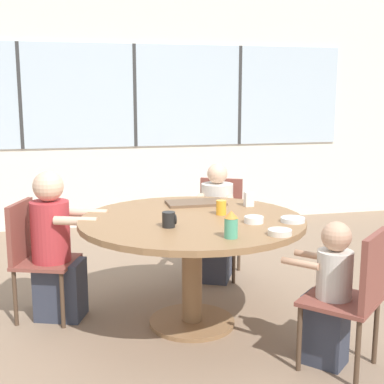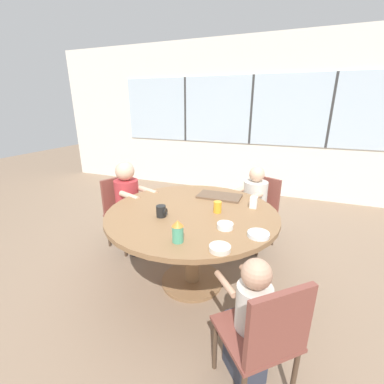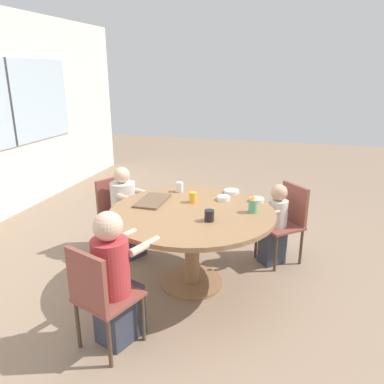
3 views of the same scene
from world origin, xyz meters
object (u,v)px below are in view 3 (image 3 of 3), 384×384
(chair_for_man_blue_shirt, at_px, (98,292))
(chair_for_toddler, at_px, (287,217))
(person_toddler, at_px, (275,227))
(juice_glass, at_px, (193,197))
(bowl_cereal, at_px, (232,191))
(person_woman_green_shirt, at_px, (126,216))
(person_man_blue_shirt, at_px, (115,283))
(bowl_white_shallow, at_px, (257,200))
(chair_for_woman_green_shirt, at_px, (116,209))
(sippy_cup, at_px, (253,204))
(coffee_mug, at_px, (209,215))
(bowl_fruit, at_px, (224,198))
(milk_carton_small, at_px, (180,187))

(chair_for_man_blue_shirt, bearing_deg, chair_for_toddler, 76.06)
(chair_for_toddler, bearing_deg, person_toddler, 90.00)
(juice_glass, xyz_separation_m, bowl_cereal, (0.40, -0.31, -0.04))
(chair_for_toddler, xyz_separation_m, person_woman_green_shirt, (-0.34, 1.72, -0.04))
(person_man_blue_shirt, height_order, bowl_cereal, person_man_blue_shirt)
(person_toddler, height_order, bowl_white_shallow, person_toddler)
(chair_for_woman_green_shirt, relative_size, chair_for_man_blue_shirt, 1.00)
(chair_for_woman_green_shirt, height_order, chair_for_toddler, same)
(chair_for_woman_green_shirt, xyz_separation_m, sippy_cup, (-0.39, -1.57, 0.35))
(person_man_blue_shirt, xyz_separation_m, coffee_mug, (0.72, -0.54, 0.32))
(chair_for_man_blue_shirt, height_order, juice_glass, juice_glass)
(person_woman_green_shirt, bearing_deg, chair_for_toddler, 126.83)
(bowl_cereal, distance_m, bowl_fruit, 0.26)
(sippy_cup, distance_m, bowl_fruit, 0.41)
(chair_for_toddler, height_order, bowl_cereal, chair_for_toddler)
(chair_for_woman_green_shirt, xyz_separation_m, chair_for_man_blue_shirt, (-1.56, -0.64, 0.00))
(person_man_blue_shirt, bearing_deg, bowl_white_shallow, 76.47)
(chair_for_woman_green_shirt, bearing_deg, coffee_mug, 86.45)
(coffee_mug, distance_m, juice_glass, 0.49)
(chair_for_woman_green_shirt, distance_m, person_woman_green_shirt, 0.17)
(person_woman_green_shirt, xyz_separation_m, milk_carton_small, (0.08, -0.60, 0.36))
(coffee_mug, bearing_deg, person_toddler, -31.32)
(person_toddler, bearing_deg, coffee_mug, 106.66)
(chair_for_toddler, bearing_deg, person_woman_green_shirt, 59.17)
(coffee_mug, xyz_separation_m, juice_glass, (0.42, 0.26, 0.00))
(person_woman_green_shirt, distance_m, milk_carton_small, 0.71)
(chair_for_woman_green_shirt, xyz_separation_m, person_woman_green_shirt, (-0.07, -0.15, -0.04))
(juice_glass, distance_m, bowl_white_shallow, 0.63)
(person_man_blue_shirt, xyz_separation_m, person_toddler, (1.57, -1.07, -0.08))
(chair_for_woman_green_shirt, distance_m, milk_carton_small, 0.82)
(bowl_cereal, bearing_deg, sippy_cup, -151.19)
(juice_glass, distance_m, bowl_cereal, 0.51)
(coffee_mug, bearing_deg, person_woman_green_shirt, 60.36)
(coffee_mug, distance_m, bowl_cereal, 0.82)
(juice_glass, height_order, bowl_white_shallow, juice_glass)
(sippy_cup, xyz_separation_m, milk_carton_small, (0.40, 0.82, -0.03))
(juice_glass, distance_m, milk_carton_small, 0.36)
(juice_glass, bearing_deg, person_toddler, -60.87)
(person_toddler, bearing_deg, sippy_cup, 119.25)
(chair_for_man_blue_shirt, relative_size, sippy_cup, 5.15)
(chair_for_toddler, relative_size, coffee_mug, 8.57)
(chair_for_woman_green_shirt, relative_size, coffee_mug, 8.57)
(person_man_blue_shirt, relative_size, sippy_cup, 6.52)
(bowl_fruit, bearing_deg, bowl_white_shallow, -81.59)
(chair_for_man_blue_shirt, bearing_deg, milk_carton_small, 105.92)
(chair_for_woman_green_shirt, relative_size, person_woman_green_shirt, 0.84)
(person_woman_green_shirt, bearing_deg, sippy_cup, 103.15)
(bowl_white_shallow, bearing_deg, chair_for_woman_green_shirt, 87.02)
(sippy_cup, height_order, bowl_fruit, sippy_cup)
(person_woman_green_shirt, height_order, milk_carton_small, person_woman_green_shirt)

